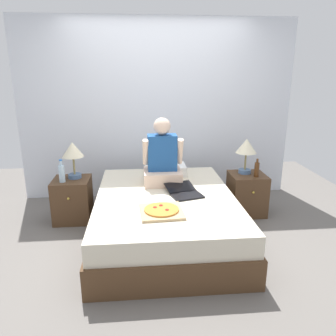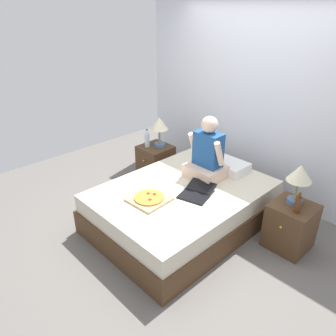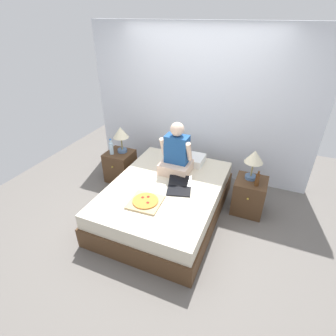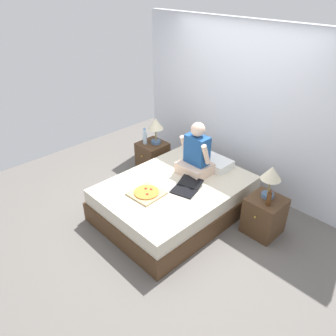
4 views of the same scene
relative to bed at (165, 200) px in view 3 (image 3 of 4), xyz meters
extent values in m
plane|color=#66605B|center=(0.00, 0.00, -0.25)|extent=(5.85, 5.85, 0.00)
cube|color=silver|center=(0.00, 1.40, 1.00)|extent=(3.85, 0.12, 2.50)
cube|color=#4C331E|center=(0.00, 0.00, -0.10)|extent=(1.52, 2.08, 0.29)
cube|color=beige|center=(0.00, 0.00, 0.15)|extent=(1.47, 2.02, 0.21)
cube|color=#4C331E|center=(-1.11, 0.55, 0.02)|extent=(0.44, 0.44, 0.53)
sphere|color=gold|center=(-1.11, 0.32, 0.12)|extent=(0.03, 0.03, 0.03)
cylinder|color=#4C6B93|center=(-1.07, 0.60, 0.31)|extent=(0.16, 0.16, 0.05)
cylinder|color=olive|center=(-1.07, 0.60, 0.44)|extent=(0.02, 0.02, 0.22)
cone|color=beige|center=(-1.07, 0.60, 0.64)|extent=(0.26, 0.26, 0.18)
cylinder|color=silver|center=(-1.19, 0.46, 0.38)|extent=(0.07, 0.07, 0.20)
cylinder|color=silver|center=(-1.19, 0.46, 0.51)|extent=(0.03, 0.03, 0.06)
cylinder|color=blue|center=(-1.19, 0.46, 0.55)|extent=(0.04, 0.04, 0.02)
cube|color=#4C331E|center=(1.11, 0.55, 0.02)|extent=(0.44, 0.44, 0.53)
sphere|color=gold|center=(1.11, 0.32, 0.12)|extent=(0.03, 0.03, 0.03)
cylinder|color=#4C6B93|center=(1.08, 0.60, 0.31)|extent=(0.16, 0.16, 0.05)
cylinder|color=olive|center=(1.08, 0.60, 0.44)|extent=(0.02, 0.02, 0.22)
cone|color=beige|center=(1.08, 0.60, 0.64)|extent=(0.26, 0.26, 0.18)
cylinder|color=#512D14|center=(1.18, 0.45, 0.37)|extent=(0.06, 0.06, 0.18)
cylinder|color=#512D14|center=(1.18, 0.45, 0.49)|extent=(0.03, 0.03, 0.05)
cube|color=white|center=(0.06, 0.76, 0.31)|extent=(0.52, 0.34, 0.12)
cube|color=beige|center=(0.00, 0.40, 0.33)|extent=(0.44, 0.40, 0.16)
cube|color=#1E4C8C|center=(0.00, 0.43, 0.62)|extent=(0.34, 0.20, 0.42)
sphere|color=beige|center=(0.00, 0.43, 0.93)|extent=(0.20, 0.20, 0.20)
cylinder|color=beige|center=(-0.20, 0.38, 0.65)|extent=(0.07, 0.18, 0.32)
cylinder|color=beige|center=(0.20, 0.38, 0.65)|extent=(0.07, 0.18, 0.32)
cube|color=black|center=(0.23, -0.07, 0.26)|extent=(0.37, 0.30, 0.02)
cube|color=black|center=(0.17, 0.13, 0.30)|extent=(0.36, 0.27, 0.06)
cube|color=tan|center=(-0.07, -0.46, 0.27)|extent=(0.42, 0.42, 0.02)
cylinder|color=#CC7F33|center=(-0.07, -0.46, 0.29)|extent=(0.33, 0.33, 0.02)
cylinder|color=maroon|center=(-0.13, -0.42, 0.30)|extent=(0.04, 0.04, 0.00)
cylinder|color=maroon|center=(-0.02, -0.49, 0.30)|extent=(0.04, 0.04, 0.00)
cylinder|color=maroon|center=(-0.07, -0.38, 0.30)|extent=(0.04, 0.04, 0.00)
camera|label=1|loc=(-0.27, -3.31, 1.55)|focal=35.00mm
camera|label=2|loc=(2.28, -2.42, 2.20)|focal=35.00mm
camera|label=3|loc=(1.22, -2.77, 2.35)|focal=28.00mm
camera|label=4|loc=(2.66, -2.70, 2.76)|focal=35.00mm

